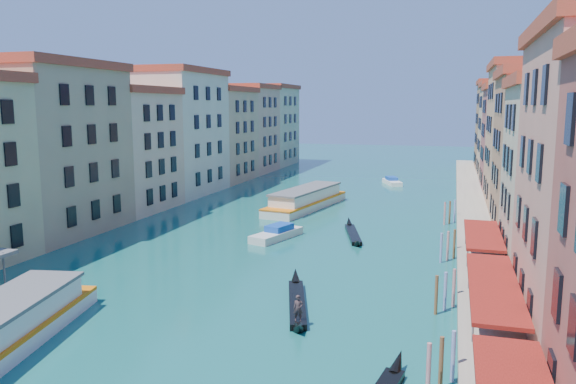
{
  "coord_description": "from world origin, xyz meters",
  "views": [
    {
      "loc": [
        19.26,
        -14.94,
        14.85
      ],
      "look_at": [
        3.19,
        39.32,
        6.12
      ],
      "focal_mm": 35.0,
      "sensor_mm": 36.0,
      "label": 1
    }
  ],
  "objects": [
    {
      "name": "motorboat_mid",
      "position": [
        0.55,
        43.93,
        0.61
      ],
      "size": [
        4.51,
        7.87,
        1.56
      ],
      "rotation": [
        0.0,
        0.0,
        -0.31
      ],
      "color": "silver",
      "rests_on": "ground"
    },
    {
      "name": "right_bank_palazzos",
      "position": [
        30.0,
        65.0,
        9.75
      ],
      "size": [
        12.8,
        128.4,
        21.0
      ],
      "color": "#99453A",
      "rests_on": "ground"
    },
    {
      "name": "mooring_poles_right",
      "position": [
        19.1,
        28.8,
        1.3
      ],
      "size": [
        1.44,
        54.24,
        3.2
      ],
      "color": "brown",
      "rests_on": "ground"
    },
    {
      "name": "vaporetto_far",
      "position": [
        -1.12,
        63.3,
        1.34
      ],
      "size": [
        8.07,
        20.47,
        2.97
      ],
      "rotation": [
        0.0,
        0.0,
        -0.18
      ],
      "color": "silver",
      "rests_on": "ground"
    },
    {
      "name": "motorboat_far",
      "position": [
        8.2,
        92.31,
        0.55
      ],
      "size": [
        4.5,
        7.11,
        1.41
      ],
      "rotation": [
        0.0,
        0.0,
        0.38
      ],
      "color": "white",
      "rests_on": "ground"
    },
    {
      "name": "gondola_fore",
      "position": [
        8.5,
        23.74,
        0.42
      ],
      "size": [
        4.53,
        12.25,
        2.5
      ],
      "rotation": [
        0.0,
        0.0,
        0.29
      ],
      "color": "black",
      "rests_on": "ground"
    },
    {
      "name": "left_bank_palazzos",
      "position": [
        -26.0,
        64.68,
        9.71
      ],
      "size": [
        12.8,
        128.4,
        21.0
      ],
      "color": "#C5B68B",
      "rests_on": "ground"
    },
    {
      "name": "quay",
      "position": [
        22.0,
        65.0,
        0.5
      ],
      "size": [
        4.0,
        140.0,
        1.0
      ],
      "primitive_type": "cube",
      "color": "gray",
      "rests_on": "ground"
    },
    {
      "name": "gondola_far",
      "position": [
        8.5,
        47.67,
        0.35
      ],
      "size": [
        4.08,
        11.81,
        1.7
      ],
      "rotation": [
        0.0,
        0.0,
        0.27
      ],
      "color": "black",
      "rests_on": "ground"
    },
    {
      "name": "restaurant_awnings",
      "position": [
        22.19,
        23.0,
        2.99
      ],
      "size": [
        3.2,
        44.55,
        3.12
      ],
      "color": "maroon",
      "rests_on": "ground"
    }
  ]
}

